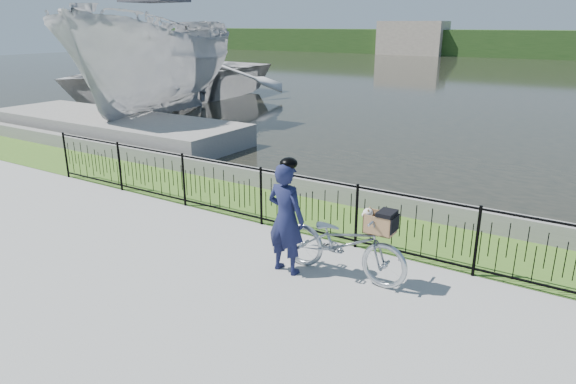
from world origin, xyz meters
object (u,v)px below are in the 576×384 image
Objects in this scene: boat_near at (159,64)px; dock at (113,127)px; cyclist at (286,217)px; boat_far at (168,75)px; bicycle_rig at (343,242)px.

dock is at bearing -78.70° from boat_near.
cyclist is 19.85m from boat_far.
dock is 12.34m from bicycle_rig.
dock is 0.85× the size of boat_near.
cyclist is (10.46, -5.31, 0.56)m from dock.
boat_near reaches higher than dock.
boat_near is (-0.58, 2.92, 1.87)m from dock.
boat_near is at bearing 143.32° from cyclist.
cyclist is 13.84m from boat_near.
dock is 0.79× the size of boat_far.
bicycle_rig is 0.18× the size of boat_near.
boat_near is (-11.87, 7.90, 1.66)m from bicycle_rig.
dock is at bearing 156.23° from bicycle_rig.
cyclist is at bearing -26.89° from dock.
bicycle_rig is at bearing -33.62° from boat_near.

